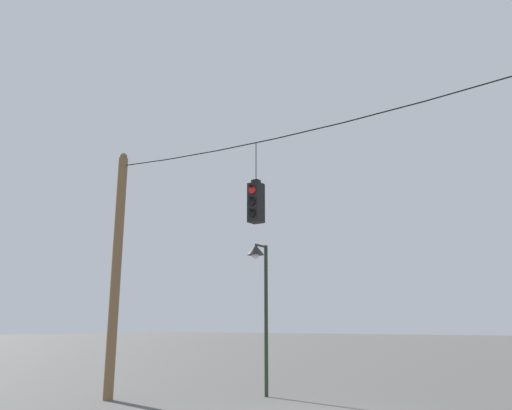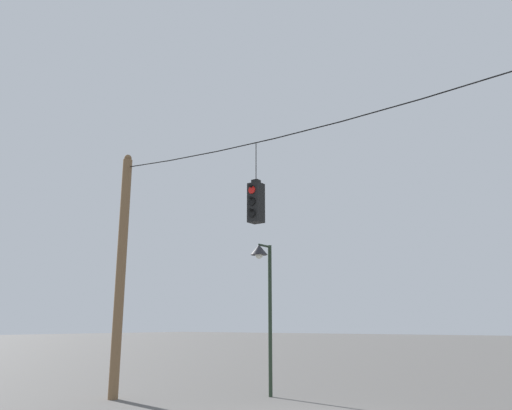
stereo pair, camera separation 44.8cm
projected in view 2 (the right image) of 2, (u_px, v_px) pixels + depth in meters
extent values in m
cylinder|color=brown|center=(121.00, 273.00, 15.59)|extent=(0.30, 0.30, 7.45)
sphere|color=brown|center=(128.00, 158.00, 16.47)|extent=(0.24, 0.24, 0.24)
cylinder|color=black|center=(147.00, 164.00, 15.83)|extent=(1.94, 0.03, 0.18)
cylinder|color=black|center=(192.00, 156.00, 14.70)|extent=(1.94, 0.03, 0.13)
cylinder|color=black|center=(245.00, 145.00, 13.58)|extent=(1.94, 0.03, 0.08)
cylinder|color=black|center=(306.00, 130.00, 12.48)|extent=(1.94, 0.03, 0.03)
cylinder|color=black|center=(380.00, 111.00, 11.39)|extent=(1.94, 0.03, 0.08)
cylinder|color=black|center=(469.00, 84.00, 10.31)|extent=(1.94, 0.03, 0.13)
cube|color=black|center=(256.00, 203.00, 12.98)|extent=(0.34, 0.34, 1.05)
cube|color=black|center=(256.00, 182.00, 13.11)|extent=(0.19, 0.19, 0.10)
cylinder|color=black|center=(256.00, 161.00, 13.25)|extent=(0.02, 0.02, 1.04)
cylinder|color=red|center=(252.00, 190.00, 12.91)|extent=(0.20, 0.03, 0.20)
cylinder|color=black|center=(251.00, 186.00, 12.89)|extent=(0.07, 0.12, 0.07)
cylinder|color=black|center=(252.00, 202.00, 12.83)|extent=(0.20, 0.03, 0.20)
cylinder|color=black|center=(251.00, 198.00, 12.82)|extent=(0.07, 0.12, 0.07)
cylinder|color=black|center=(252.00, 213.00, 12.76)|extent=(0.20, 0.03, 0.20)
cylinder|color=black|center=(251.00, 210.00, 12.75)|extent=(0.07, 0.12, 0.07)
cylinder|color=#233323|center=(270.00, 319.00, 15.79)|extent=(0.12, 0.12, 4.68)
cylinder|color=#233323|center=(264.00, 246.00, 16.09)|extent=(0.07, 0.60, 0.07)
cone|color=#232328|center=(259.00, 250.00, 15.81)|extent=(0.55, 0.55, 0.33)
sphere|color=silver|center=(259.00, 255.00, 15.77)|extent=(0.25, 0.25, 0.25)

